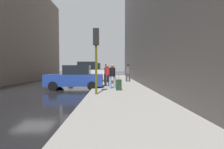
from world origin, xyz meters
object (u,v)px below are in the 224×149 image
object	(u,v)px
parked_blue_sedan	(75,78)
parked_black_suv	(92,71)
pedestrian_in_jeans	(112,75)
rolling_suitcase	(119,85)
pedestrian_in_red_jacket	(107,74)
pedestrian_with_beanie	(128,72)
traffic_light	(96,47)
duffel_bag	(112,82)
parked_white_van	(87,73)
fire_hydrant	(102,79)
pedestrian_with_fedora	(106,72)

from	to	relation	value
parked_blue_sedan	parked_black_suv	bearing A→B (deg)	90.00
pedestrian_in_jeans	rolling_suitcase	world-z (taller)	pedestrian_in_jeans
pedestrian_in_red_jacket	pedestrian_with_beanie	world-z (taller)	pedestrian_with_beanie
traffic_light	duffel_bag	size ratio (longest dim) A/B	8.18
parked_blue_sedan	pedestrian_in_jeans	size ratio (longest dim) A/B	2.48
parked_blue_sedan	pedestrian_with_beanie	xyz separation A→B (m)	(4.50, 4.98, 0.29)
parked_blue_sedan	pedestrian_in_jeans	distance (m)	2.97
parked_white_van	pedestrian_in_jeans	distance (m)	7.82
pedestrian_in_jeans	pedestrian_in_red_jacket	bearing A→B (deg)	102.78
parked_white_van	pedestrian_with_beanie	world-z (taller)	parked_white_van
fire_hydrant	pedestrian_in_red_jacket	distance (m)	3.89
rolling_suitcase	parked_black_suv	bearing A→B (deg)	102.54
parked_black_suv	pedestrian_with_beanie	world-z (taller)	parked_black_suv
parked_blue_sedan	pedestrian_with_beanie	size ratio (longest dim) A/B	2.38
fire_hydrant	parked_blue_sedan	bearing A→B (deg)	-112.24
parked_black_suv	pedestrian_with_fedora	distance (m)	9.09
pedestrian_with_fedora	fire_hydrant	bearing A→B (deg)	127.51
pedestrian_with_beanie	fire_hydrant	bearing A→B (deg)	-168.09
rolling_suitcase	parked_blue_sedan	bearing A→B (deg)	151.08
pedestrian_in_red_jacket	duffel_bag	size ratio (longest dim) A/B	3.89
pedestrian_in_jeans	pedestrian_with_beanie	distance (m)	6.22
pedestrian_in_red_jacket	parked_blue_sedan	bearing A→B (deg)	-165.59
fire_hydrant	rolling_suitcase	size ratio (longest dim) A/B	0.68
rolling_suitcase	fire_hydrant	bearing A→B (deg)	102.68
pedestrian_with_beanie	pedestrian_in_red_jacket	bearing A→B (deg)	-115.56
pedestrian_in_jeans	parked_white_van	bearing A→B (deg)	110.86
parked_white_van	duffel_bag	bearing A→B (deg)	-51.60
duffel_bag	rolling_suitcase	bearing A→B (deg)	-84.84
rolling_suitcase	pedestrian_with_fedora	bearing A→B (deg)	99.37
parked_blue_sedan	rolling_suitcase	distance (m)	3.66
pedestrian_in_jeans	parked_black_suv	bearing A→B (deg)	101.58
pedestrian_in_jeans	pedestrian_with_fedora	bearing A→B (deg)	96.09
parked_white_van	parked_black_suv	bearing A→B (deg)	90.00
parked_black_suv	pedestrian_in_red_jacket	world-z (taller)	parked_black_suv
pedestrian_in_red_jacket	pedestrian_with_fedora	distance (m)	3.18
traffic_light	pedestrian_with_fedora	size ratio (longest dim) A/B	2.03
parked_black_suv	duffel_bag	distance (m)	10.21
pedestrian_with_beanie	pedestrian_with_fedora	bearing A→B (deg)	-152.05
parked_blue_sedan	pedestrian_with_fedora	world-z (taller)	pedestrian_with_fedora
traffic_light	pedestrian_in_red_jacket	distance (m)	4.56
duffel_bag	pedestrian_in_jeans	bearing A→B (deg)	-89.92
pedestrian_with_beanie	rolling_suitcase	xyz separation A→B (m)	(-1.31, -6.74, -0.65)
pedestrian_with_fedora	pedestrian_in_red_jacket	bearing A→B (deg)	-87.41
pedestrian_in_jeans	pedestrian_with_beanie	xyz separation A→B (m)	(1.72, 5.98, 0.03)
pedestrian_in_jeans	fire_hydrant	bearing A→B (deg)	100.29
pedestrian_in_red_jacket	pedestrian_with_fedora	bearing A→B (deg)	92.59
parked_black_suv	rolling_suitcase	distance (m)	14.72
parked_white_van	parked_black_suv	distance (m)	6.28
pedestrian_in_red_jacket	pedestrian_in_jeans	bearing A→B (deg)	-77.22
parked_blue_sedan	pedestrian_in_jeans	bearing A→B (deg)	-19.74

